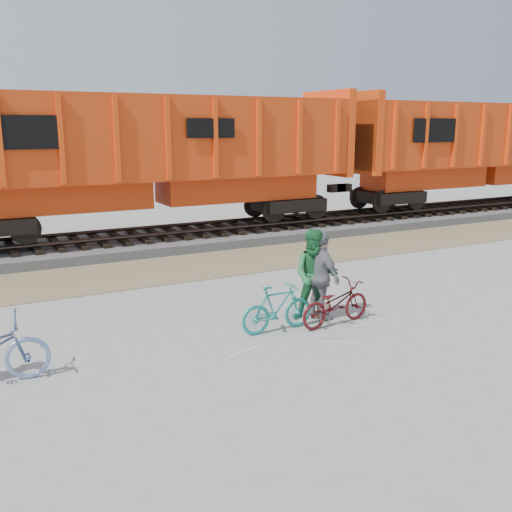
% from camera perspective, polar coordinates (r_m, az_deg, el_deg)
% --- Properties ---
extents(ground, '(120.00, 120.00, 0.00)m').
position_cam_1_polar(ground, '(11.28, 1.39, -7.38)').
color(ground, '#9E9E99').
rests_on(ground, ground).
extents(gravel_strip, '(120.00, 3.00, 0.02)m').
position_cam_1_polar(gravel_strip, '(16.09, -8.18, -1.27)').
color(gravel_strip, '#908159').
rests_on(gravel_strip, ground).
extents(ballast_bed, '(120.00, 4.00, 0.30)m').
position_cam_1_polar(ballast_bed, '(19.32, -11.71, 1.39)').
color(ballast_bed, slate).
rests_on(ballast_bed, ground).
extents(track, '(120.00, 2.60, 0.24)m').
position_cam_1_polar(track, '(19.26, -11.76, 2.34)').
color(track, black).
rests_on(track, ballast_bed).
extents(hopper_car_center, '(14.00, 3.13, 4.65)m').
position_cam_1_polar(hopper_car_center, '(19.15, -10.29, 9.98)').
color(hopper_car_center, black).
rests_on(hopper_car_center, track).
extents(hopper_car_right, '(14.00, 3.13, 4.65)m').
position_cam_1_polar(hopper_car_right, '(27.67, 21.32, 10.15)').
color(hopper_car_right, black).
rests_on(hopper_car_right, track).
extents(bicycle_teal, '(1.56, 0.46, 0.93)m').
position_cam_1_polar(bicycle_teal, '(11.07, 2.15, -5.24)').
color(bicycle_teal, teal).
rests_on(bicycle_teal, ground).
extents(bicycle_maroon, '(1.74, 0.79, 0.89)m').
position_cam_1_polar(bicycle_maroon, '(11.53, 7.96, -4.72)').
color(bicycle_maroon, '#511013').
rests_on(bicycle_maroon, ground).
extents(person_man, '(1.17, 1.14, 1.90)m').
position_cam_1_polar(person_man, '(11.60, 5.97, -1.95)').
color(person_man, '#216A36').
rests_on(person_man, ground).
extents(person_woman, '(0.55, 1.12, 1.84)m').
position_cam_1_polar(person_woman, '(11.66, 6.48, -2.05)').
color(person_woman, slate).
rests_on(person_woman, ground).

